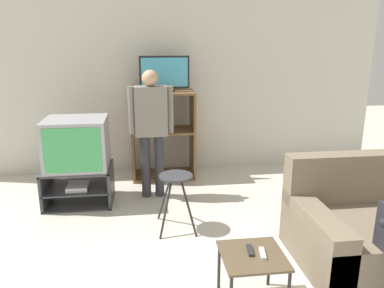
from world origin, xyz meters
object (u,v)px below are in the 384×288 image
at_px(couch, 378,229).
at_px(snack_table, 253,261).
at_px(person_standing_adult, 151,122).
at_px(tv_stand, 79,185).
at_px(media_shelf, 163,134).
at_px(television_main, 77,143).
at_px(remote_control_white, 263,253).
at_px(television_flat, 164,75).
at_px(remote_control_black, 250,250).
at_px(folding_stool, 176,185).

bearing_deg(couch, snack_table, -160.63).
height_order(snack_table, person_standing_adult, person_standing_adult).
height_order(tv_stand, couch, couch).
relative_size(media_shelf, couch, 0.84).
distance_m(television_main, media_shelf, 1.28).
relative_size(snack_table, remote_control_white, 3.12).
bearing_deg(tv_stand, snack_table, -52.81).
bearing_deg(person_standing_adult, tv_stand, -174.72).
relative_size(television_flat, couch, 0.46).
xyz_separation_m(television_flat, person_standing_adult, (-0.21, -0.66, -0.50)).
bearing_deg(remote_control_black, tv_stand, 134.97).
relative_size(snack_table, person_standing_adult, 0.29).
height_order(snack_table, couch, couch).
bearing_deg(television_flat, tv_stand, -145.59).
height_order(snack_table, remote_control_white, remote_control_white).
bearing_deg(television_main, couch, -29.70).
relative_size(tv_stand, folding_stool, 1.34).
bearing_deg(remote_control_white, media_shelf, 110.77).
relative_size(remote_control_black, person_standing_adult, 0.09).
distance_m(television_flat, folding_stool, 1.80).
bearing_deg(television_main, folding_stool, -36.41).
relative_size(tv_stand, snack_table, 1.74).
distance_m(media_shelf, folding_stool, 1.55).
xyz_separation_m(remote_control_black, remote_control_white, (0.08, -0.05, 0.00)).
height_order(television_main, media_shelf, media_shelf).
relative_size(television_main, snack_table, 1.55).
height_order(television_flat, person_standing_adult, television_flat).
xyz_separation_m(media_shelf, remote_control_black, (0.47, -2.75, -0.20)).
bearing_deg(tv_stand, remote_control_white, -51.76).
bearing_deg(remote_control_black, media_shelf, 107.17).
xyz_separation_m(media_shelf, folding_stool, (0.04, -1.54, -0.15)).
bearing_deg(tv_stand, television_main, 56.88).
xyz_separation_m(remote_control_white, person_standing_adult, (-0.72, 2.11, 0.52)).
bearing_deg(television_main, person_standing_adult, 4.08).
relative_size(tv_stand, remote_control_white, 5.41).
bearing_deg(remote_control_white, snack_table, -179.42).
bearing_deg(remote_control_white, remote_control_black, 156.95).
height_order(media_shelf, television_flat, television_flat).
distance_m(folding_stool, snack_table, 1.32).
bearing_deg(snack_table, television_main, 126.70).
distance_m(folding_stool, person_standing_adult, 1.00).
relative_size(folding_stool, remote_control_black, 4.05).
bearing_deg(tv_stand, person_standing_adult, 5.28).
height_order(media_shelf, folding_stool, media_shelf).
xyz_separation_m(remote_control_black, person_standing_adult, (-0.64, 2.06, 0.52)).
bearing_deg(remote_control_white, television_main, 137.42).
height_order(television_main, television_flat, television_flat).
distance_m(tv_stand, television_main, 0.51).
height_order(tv_stand, snack_table, tv_stand).
xyz_separation_m(television_main, remote_control_black, (1.51, -2.00, -0.31)).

